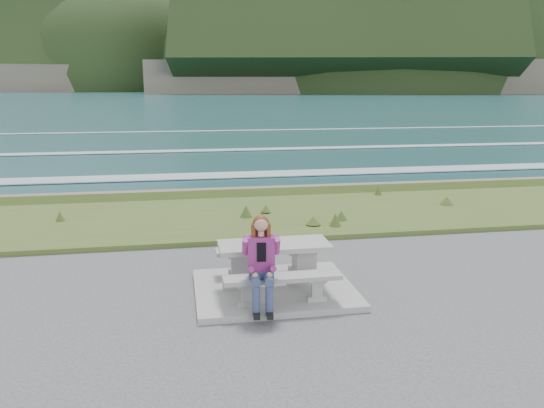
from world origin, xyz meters
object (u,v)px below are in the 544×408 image
bench_seaward (267,253)px  seated_woman (262,276)px  picnic_table (274,253)px  bench_landward (282,282)px

bench_seaward → seated_woman: bearing=-102.4°
picnic_table → seated_woman: 0.90m
seated_woman → picnic_table: bearing=73.5°
bench_seaward → seated_woman: 1.58m
picnic_table → seated_woman: (-0.34, -0.83, -0.07)m
bench_seaward → picnic_table: bearing=-90.0°
picnic_table → seated_woman: seated_woman is taller
picnic_table → bench_seaward: size_ratio=1.00×
bench_landward → seated_woman: (-0.34, -0.13, 0.17)m
picnic_table → bench_seaward: picnic_table is taller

